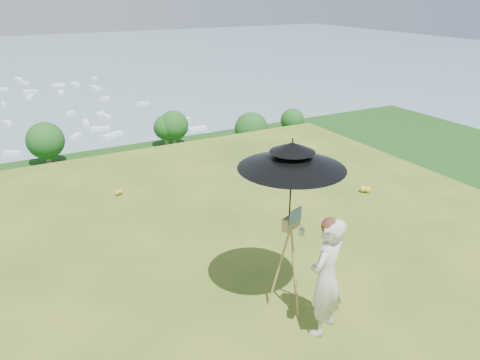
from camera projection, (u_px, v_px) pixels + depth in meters
ground at (187, 325)px, 5.82m from camera, size 14.00×14.00×0.00m
forest_slope at (61, 355)px, 45.28m from camera, size 140.00×56.00×22.00m
shoreline_tier at (29, 239)px, 80.46m from camera, size 170.00×28.00×8.00m
slope_trees at (37, 227)px, 39.97m from camera, size 110.00×50.00×6.00m
harbor_town at (22, 205)px, 77.99m from camera, size 110.00×22.00×5.00m
wildflowers at (179, 310)px, 6.00m from camera, size 10.00×10.50×0.12m
painter at (326, 277)px, 5.45m from camera, size 0.66×0.57×1.52m
field_easel at (289, 259)px, 5.91m from camera, size 0.70×0.70×1.43m
sun_umbrella at (291, 184)px, 5.54m from camera, size 1.59×1.59×1.12m
painter_cap at (331, 222)px, 5.18m from camera, size 0.27×0.29×0.10m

